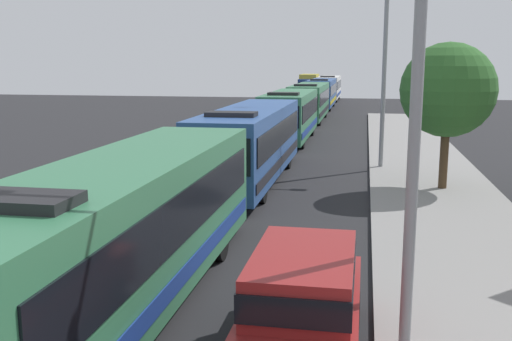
{
  "coord_description": "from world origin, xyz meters",
  "views": [
    {
      "loc": [
        3.3,
        -1.08,
        4.95
      ],
      "look_at": [
        0.57,
        13.64,
        2.16
      ],
      "focal_mm": 41.17,
      "sensor_mm": 36.0,
      "label": 1
    }
  ],
  "objects_px": {
    "bus_middle": "(290,114)",
    "streetlamp_mid": "(385,53)",
    "bus_lead": "(124,230)",
    "bus_second_in_line": "(251,141)",
    "bus_fourth_in_line": "(310,101)",
    "streetlamp_near": "(419,56)",
    "roadside_tree": "(448,90)",
    "white_suv": "(302,305)",
    "box_truck_oncoming": "(309,85)",
    "bus_tail_end": "(329,87)",
    "bus_rear": "(321,93)"
  },
  "relations": [
    {
      "from": "streetlamp_mid",
      "to": "bus_middle",
      "type": "bearing_deg",
      "value": 120.61
    },
    {
      "from": "bus_lead",
      "to": "bus_tail_end",
      "type": "height_order",
      "value": "same"
    },
    {
      "from": "box_truck_oncoming",
      "to": "bus_fourth_in_line",
      "type": "bearing_deg",
      "value": -84.43
    },
    {
      "from": "bus_middle",
      "to": "streetlamp_mid",
      "type": "distance_m",
      "value": 11.21
    },
    {
      "from": "bus_fourth_in_line",
      "to": "streetlamp_mid",
      "type": "xyz_separation_m",
      "value": [
        5.4,
        -22.06,
        3.63
      ]
    },
    {
      "from": "bus_fourth_in_line",
      "to": "white_suv",
      "type": "bearing_deg",
      "value": -84.78
    },
    {
      "from": "box_truck_oncoming",
      "to": "streetlamp_mid",
      "type": "height_order",
      "value": "streetlamp_mid"
    },
    {
      "from": "bus_rear",
      "to": "roadside_tree",
      "type": "height_order",
      "value": "roadside_tree"
    },
    {
      "from": "bus_lead",
      "to": "bus_tail_end",
      "type": "distance_m",
      "value": 65.47
    },
    {
      "from": "bus_rear",
      "to": "streetlamp_mid",
      "type": "distance_m",
      "value": 36.0
    },
    {
      "from": "white_suv",
      "to": "streetlamp_near",
      "type": "distance_m",
      "value": 4.39
    },
    {
      "from": "bus_lead",
      "to": "bus_second_in_line",
      "type": "relative_size",
      "value": 1.01
    },
    {
      "from": "bus_middle",
      "to": "white_suv",
      "type": "height_order",
      "value": "bus_middle"
    },
    {
      "from": "bus_fourth_in_line",
      "to": "bus_lead",
      "type": "bearing_deg",
      "value": -90.0
    },
    {
      "from": "bus_fourth_in_line",
      "to": "roadside_tree",
      "type": "xyz_separation_m",
      "value": [
        7.63,
        -26.42,
        2.19
      ]
    },
    {
      "from": "bus_second_in_line",
      "to": "streetlamp_near",
      "type": "xyz_separation_m",
      "value": [
        5.4,
        -13.95,
        3.34
      ]
    },
    {
      "from": "roadside_tree",
      "to": "box_truck_oncoming",
      "type": "bearing_deg",
      "value": 100.28
    },
    {
      "from": "bus_lead",
      "to": "bus_fourth_in_line",
      "type": "distance_m",
      "value": 39.0
    },
    {
      "from": "bus_second_in_line",
      "to": "box_truck_oncoming",
      "type": "distance_m",
      "value": 59.81
    },
    {
      "from": "bus_second_in_line",
      "to": "bus_fourth_in_line",
      "type": "height_order",
      "value": "same"
    },
    {
      "from": "white_suv",
      "to": "streetlamp_mid",
      "type": "distance_m",
      "value": 18.97
    },
    {
      "from": "bus_lead",
      "to": "bus_rear",
      "type": "distance_m",
      "value": 52.34
    },
    {
      "from": "white_suv",
      "to": "streetlamp_mid",
      "type": "relative_size",
      "value": 0.59
    },
    {
      "from": "bus_tail_end",
      "to": "streetlamp_near",
      "type": "height_order",
      "value": "streetlamp_near"
    },
    {
      "from": "bus_lead",
      "to": "streetlamp_near",
      "type": "xyz_separation_m",
      "value": [
        5.4,
        -0.8,
        3.34
      ]
    },
    {
      "from": "bus_second_in_line",
      "to": "box_truck_oncoming",
      "type": "xyz_separation_m",
      "value": [
        -3.3,
        59.72,
        0.01
      ]
    },
    {
      "from": "bus_fourth_in_line",
      "to": "streetlamp_near",
      "type": "distance_m",
      "value": 40.3
    },
    {
      "from": "streetlamp_near",
      "to": "bus_tail_end",
      "type": "bearing_deg",
      "value": 94.66
    },
    {
      "from": "bus_fourth_in_line",
      "to": "streetlamp_mid",
      "type": "height_order",
      "value": "streetlamp_mid"
    },
    {
      "from": "box_truck_oncoming",
      "to": "bus_tail_end",
      "type": "bearing_deg",
      "value": -65.97
    },
    {
      "from": "box_truck_oncoming",
      "to": "roadside_tree",
      "type": "relative_size",
      "value": 1.33
    },
    {
      "from": "bus_fourth_in_line",
      "to": "white_suv",
      "type": "distance_m",
      "value": 40.64
    },
    {
      "from": "bus_middle",
      "to": "streetlamp_near",
      "type": "distance_m",
      "value": 27.6
    },
    {
      "from": "bus_lead",
      "to": "bus_fourth_in_line",
      "type": "bearing_deg",
      "value": 90.0
    },
    {
      "from": "bus_middle",
      "to": "bus_fourth_in_line",
      "type": "distance_m",
      "value": 12.94
    },
    {
      "from": "bus_rear",
      "to": "bus_lead",
      "type": "bearing_deg",
      "value": -90.0
    },
    {
      "from": "bus_rear",
      "to": "bus_second_in_line",
      "type": "bearing_deg",
      "value": -90.0
    },
    {
      "from": "bus_lead",
      "to": "bus_fourth_in_line",
      "type": "height_order",
      "value": "same"
    },
    {
      "from": "streetlamp_mid",
      "to": "roadside_tree",
      "type": "distance_m",
      "value": 5.1
    },
    {
      "from": "bus_lead",
      "to": "bus_middle",
      "type": "relative_size",
      "value": 1.14
    },
    {
      "from": "bus_tail_end",
      "to": "streetlamp_mid",
      "type": "distance_m",
      "value": 48.97
    },
    {
      "from": "bus_fourth_in_line",
      "to": "bus_tail_end",
      "type": "relative_size",
      "value": 1.09
    },
    {
      "from": "bus_fourth_in_line",
      "to": "streetlamp_mid",
      "type": "relative_size",
      "value": 1.39
    },
    {
      "from": "box_truck_oncoming",
      "to": "roadside_tree",
      "type": "height_order",
      "value": "roadside_tree"
    },
    {
      "from": "bus_second_in_line",
      "to": "box_truck_oncoming",
      "type": "height_order",
      "value": "bus_second_in_line"
    },
    {
      "from": "bus_rear",
      "to": "bus_tail_end",
      "type": "xyz_separation_m",
      "value": [
        -0.0,
        13.13,
        -0.0
      ]
    },
    {
      "from": "bus_fourth_in_line",
      "to": "streetlamp_near",
      "type": "height_order",
      "value": "streetlamp_near"
    },
    {
      "from": "bus_second_in_line",
      "to": "streetlamp_near",
      "type": "relative_size",
      "value": 1.51
    },
    {
      "from": "white_suv",
      "to": "bus_second_in_line",
      "type": "bearing_deg",
      "value": 104.19
    },
    {
      "from": "bus_middle",
      "to": "bus_rear",
      "type": "relative_size",
      "value": 0.92
    }
  ]
}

